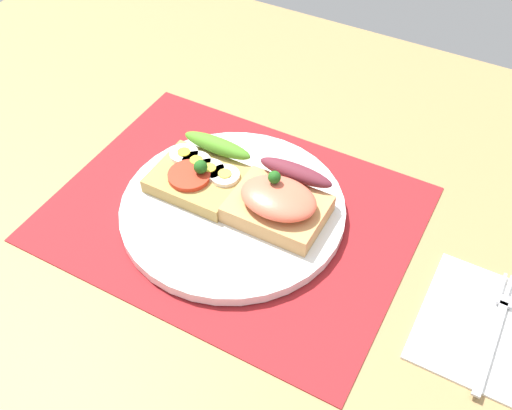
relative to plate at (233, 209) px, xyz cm
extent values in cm
cube|color=#9A7849|center=(0.00, 0.00, -2.52)|extent=(120.00, 90.00, 3.20)
cube|color=maroon|center=(0.00, 0.00, -0.77)|extent=(40.07, 31.12, 0.30)
cylinder|color=white|center=(0.00, 0.00, 0.00)|extent=(25.48, 25.48, 1.24)
cube|color=#AF8B49|center=(-5.16, 0.88, 1.46)|extent=(10.16, 8.21, 1.67)
cylinder|color=red|center=(-5.64, 0.40, 2.59)|extent=(4.89, 4.89, 0.60)
ellipsoid|color=#4D8E24|center=(-5.16, 5.39, 3.19)|extent=(8.94, 2.20, 1.80)
sphere|color=#1E5919|center=(-4.59, 0.88, 3.69)|extent=(1.60, 1.60, 1.60)
cylinder|color=white|center=(-8.21, 2.82, 2.54)|extent=(3.40, 3.40, 0.50)
cylinder|color=yellow|center=(-8.21, 2.82, 2.87)|extent=(1.53, 1.53, 0.16)
cylinder|color=white|center=(-6.18, 2.35, 2.54)|extent=(3.40, 3.40, 0.50)
cylinder|color=yellow|center=(-6.18, 2.35, 2.87)|extent=(1.53, 1.53, 0.16)
cylinder|color=white|center=(-4.15, 1.96, 2.54)|extent=(3.40, 3.40, 0.50)
cylinder|color=yellow|center=(-4.15, 1.96, 2.87)|extent=(1.53, 1.53, 0.16)
cylinder|color=white|center=(-2.12, 1.97, 2.54)|extent=(3.40, 3.40, 0.50)
cylinder|color=yellow|center=(-2.12, 1.97, 2.87)|extent=(1.53, 1.53, 0.16)
cube|color=tan|center=(5.16, 0.96, 1.68)|extent=(10.43, 7.80, 2.12)
ellipsoid|color=#F0644A|center=(5.36, 0.64, 3.85)|extent=(8.55, 6.24, 2.22)
ellipsoid|color=maroon|center=(5.16, 5.26, 3.64)|extent=(8.86, 2.20, 1.80)
sphere|color=#1E5919|center=(4.36, 1.56, 5.66)|extent=(1.40, 1.40, 1.40)
cube|color=white|center=(29.82, -1.29, -0.62)|extent=(13.87, 13.96, 0.60)
cube|color=#B7B7BC|center=(29.94, -3.52, -0.16)|extent=(0.80, 11.14, 0.32)
cube|color=#B7B7BC|center=(29.94, 2.25, -0.16)|extent=(1.50, 1.20, 0.32)
cube|color=#B7B7BC|center=(29.29, 4.25, -0.16)|extent=(0.32, 2.80, 0.32)
cube|color=#B7B7BC|center=(29.94, 4.25, -0.16)|extent=(0.32, 2.80, 0.32)
camera|label=1|loc=(24.10, -38.61, 49.00)|focal=41.33mm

